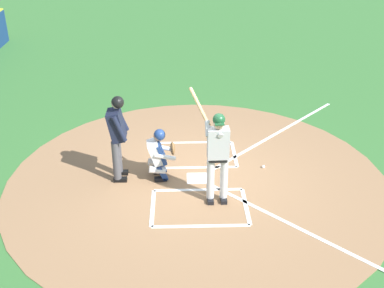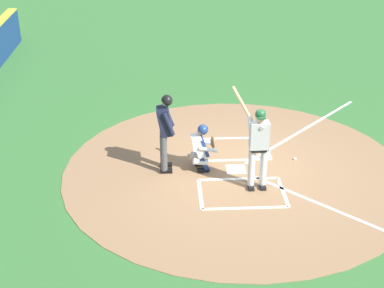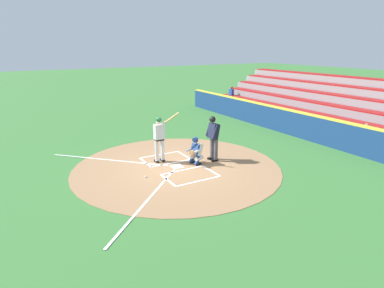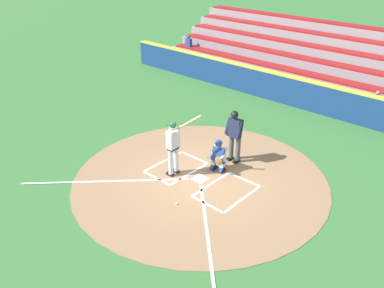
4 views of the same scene
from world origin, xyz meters
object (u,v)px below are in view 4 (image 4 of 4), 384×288
(catcher, at_px, (219,155))
(plate_umpire, at_px, (235,133))
(baseball, at_px, (177,203))
(batter, at_px, (174,144))

(catcher, height_order, plate_umpire, plate_umpire)
(catcher, height_order, baseball, catcher)
(catcher, bearing_deg, baseball, 97.45)
(catcher, distance_m, plate_umpire, 0.97)
(batter, bearing_deg, catcher, -129.15)
(catcher, xyz_separation_m, baseball, (-0.30, 2.26, -0.55))
(plate_umpire, xyz_separation_m, baseball, (-0.32, 3.10, -1.04))
(plate_umpire, bearing_deg, batter, 65.43)
(batter, relative_size, catcher, 1.88)
(plate_umpire, bearing_deg, catcher, 91.40)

